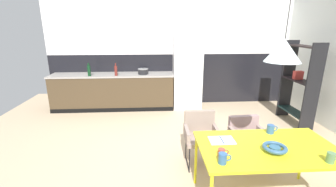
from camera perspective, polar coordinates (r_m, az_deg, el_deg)
name	(u,v)px	position (r m, az deg, el deg)	size (l,w,h in m)	color
ground_plane	(188,166)	(3.62, 5.13, -17.76)	(8.28, 8.28, 0.00)	tan
back_wall_splashback_dark	(172,79)	(6.17, 1.11, 3.68)	(6.37, 0.12, 1.34)	black
back_wall_panel_upper	(173,28)	(6.02, 1.19, 16.21)	(6.37, 0.12, 1.34)	white
kitchen_counter	(114,91)	(5.95, -13.46, 0.54)	(3.04, 0.63, 0.90)	#433422
refrigerator_column	(187,73)	(5.81, 4.80, 5.22)	(0.70, 0.60, 1.81)	silver
dining_table	(267,150)	(2.85, 23.65, -12.89)	(1.53, 0.87, 0.75)	yellow
armchair_near_window	(246,134)	(3.64, 19.07, -9.64)	(0.52, 0.50, 0.73)	gray
armchair_far_side	(201,131)	(3.51, 8.17, -9.27)	(0.49, 0.47, 0.80)	gray
fruit_bowl	(275,148)	(2.72, 25.21, -12.25)	(0.25, 0.25, 0.07)	#33607F
open_book	(222,140)	(2.78, 13.31, -11.34)	(0.29, 0.21, 0.02)	white
mug_glass_clear	(223,158)	(2.35, 13.60, -15.52)	(0.13, 0.08, 0.11)	#335B93
mug_tall_blue	(331,158)	(2.80, 35.71, -12.93)	(0.12, 0.08, 0.11)	#5B8456
mug_white_ceramic	(271,129)	(3.14, 24.38, -8.12)	(0.14, 0.09, 0.11)	#335B93
mug_dark_espresso	(222,153)	(2.47, 13.33, -14.21)	(0.11, 0.07, 0.08)	#B23D33
cooking_pot	(143,71)	(5.69, -6.26, 5.54)	(0.26, 0.26, 0.16)	black
bottle_spice_small	(116,71)	(5.61, -12.94, 5.64)	(0.07, 0.07, 0.30)	maroon
bottle_vinegar_dark	(89,70)	(5.75, -19.20, 5.50)	(0.07, 0.07, 0.31)	#0F3319
open_shelf_unit	(299,82)	(5.49, 29.99, 2.46)	(0.30, 0.89, 1.75)	black
pendant_lamp_over_table_near	(283,50)	(2.49, 26.98, 9.59)	(0.34, 0.34, 0.93)	black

